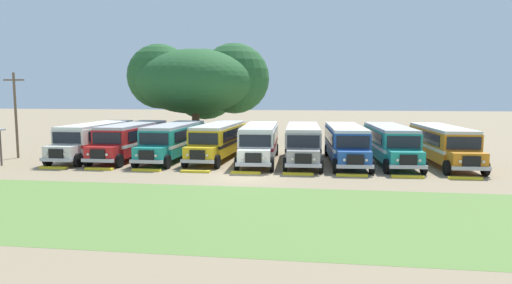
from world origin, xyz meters
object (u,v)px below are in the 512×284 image
object	(u,v)px
parked_bus_slot_0	(96,138)
parked_bus_slot_7	(390,142)
parked_bus_slot_1	(132,139)
parked_bus_slot_2	(174,139)
utility_pole	(16,113)
parked_bus_slot_3	(219,139)
parked_bus_slot_5	(303,141)
parked_bus_slot_4	(260,141)
broad_shade_tree	(200,81)
parked_bus_slot_6	(346,142)
parked_bus_slot_8	(442,143)

from	to	relation	value
parked_bus_slot_0	parked_bus_slot_7	xyz separation A→B (m)	(23.79, 0.40, 0.00)
parked_bus_slot_1	parked_bus_slot_2	xyz separation A→B (m)	(3.57, 0.01, 0.00)
utility_pole	parked_bus_slot_3	bearing A→B (deg)	7.25
parked_bus_slot_0	parked_bus_slot_5	xyz separation A→B (m)	(17.17, -0.01, 0.00)
parked_bus_slot_3	parked_bus_slot_7	distance (m)	13.50
parked_bus_slot_5	utility_pole	xyz separation A→B (m)	(-23.35, -1.30, 2.16)
parked_bus_slot_0	parked_bus_slot_4	xyz separation A→B (m)	(13.78, -0.08, 0.00)
broad_shade_tree	utility_pole	world-z (taller)	broad_shade_tree
parked_bus_slot_1	parked_bus_slot_2	distance (m)	3.57
parked_bus_slot_6	utility_pole	bearing A→B (deg)	-90.22
parked_bus_slot_6	utility_pole	distance (m)	26.73
parked_bus_slot_2	parked_bus_slot_3	size ratio (longest dim) A/B	1.00
parked_bus_slot_2	parked_bus_slot_5	world-z (taller)	same
parked_bus_slot_6	utility_pole	xyz separation A→B (m)	(-26.61, -1.37, 2.16)
parked_bus_slot_3	parked_bus_slot_4	xyz separation A→B (m)	(3.49, -0.86, 0.00)
parked_bus_slot_0	parked_bus_slot_3	distance (m)	10.32
parked_bus_slot_8	parked_bus_slot_6	bearing A→B (deg)	-90.72
parked_bus_slot_7	parked_bus_slot_3	bearing A→B (deg)	-94.84
parked_bus_slot_3	parked_bus_slot_5	bearing A→B (deg)	85.68
parked_bus_slot_4	parked_bus_slot_7	bearing A→B (deg)	89.46
parked_bus_slot_1	utility_pole	bearing A→B (deg)	-80.10
parked_bus_slot_8	parked_bus_slot_1	bearing A→B (deg)	-92.67
parked_bus_slot_3	parked_bus_slot_8	world-z (taller)	same
parked_bus_slot_0	parked_bus_slot_3	bearing A→B (deg)	94.49
parked_bus_slot_3	parked_bus_slot_7	world-z (taller)	same
parked_bus_slot_4	parked_bus_slot_6	xyz separation A→B (m)	(6.65, 0.14, 0.00)
parked_bus_slot_2	parked_bus_slot_3	bearing A→B (deg)	100.03
parked_bus_slot_3	utility_pole	distance (m)	16.75
broad_shade_tree	parked_bus_slot_1	bearing A→B (deg)	-100.98
parked_bus_slot_1	parked_bus_slot_4	distance (m)	10.68
broad_shade_tree	utility_pole	size ratio (longest dim) A/B	2.09
parked_bus_slot_2	parked_bus_slot_7	bearing A→B (deg)	91.50
parked_bus_slot_0	broad_shade_tree	distance (m)	14.83
parked_bus_slot_3	utility_pole	xyz separation A→B (m)	(-16.47, -2.10, 2.16)
parked_bus_slot_3	parked_bus_slot_2	bearing A→B (deg)	-78.50
parked_bus_slot_2	parked_bus_slot_3	world-z (taller)	same
parked_bus_slot_7	utility_pole	bearing A→B (deg)	-89.96
parked_bus_slot_1	parked_bus_slot_3	bearing A→B (deg)	95.57
parked_bus_slot_6	parked_bus_slot_4	bearing A→B (deg)	-91.99
parked_bus_slot_3	parked_bus_slot_5	world-z (taller)	same
parked_bus_slot_1	parked_bus_slot_5	distance (m)	14.07
parked_bus_slot_2	parked_bus_slot_6	bearing A→B (deg)	90.22
parked_bus_slot_0	parked_bus_slot_8	world-z (taller)	same
parked_bus_slot_5	parked_bus_slot_6	bearing A→B (deg)	88.83
parked_bus_slot_2	utility_pole	distance (m)	13.13
parked_bus_slot_5	broad_shade_tree	xyz separation A→B (m)	(-11.61, 12.82, 5.03)
parked_bus_slot_7	parked_bus_slot_8	distance (m)	3.83
utility_pole	parked_bus_slot_5	bearing A→B (deg)	3.20
parked_bus_slot_8	parked_bus_slot_0	bearing A→B (deg)	-92.35
parked_bus_slot_4	broad_shade_tree	size ratio (longest dim) A/B	0.75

